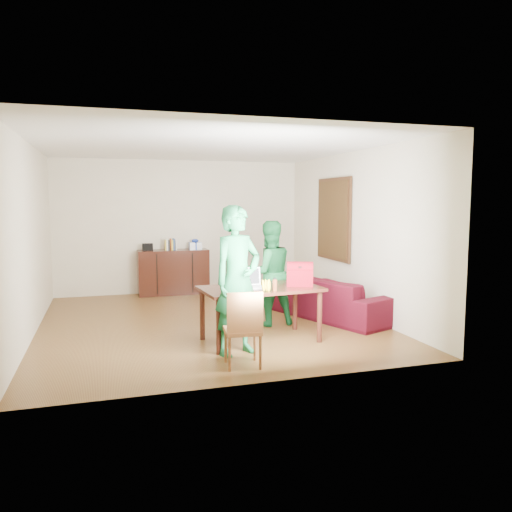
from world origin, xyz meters
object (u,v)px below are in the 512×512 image
object	(u,v)px
person_near	(237,280)
person_far	(269,273)
chair	(243,344)
bottle	(275,284)
red_bag	(300,276)
table	(260,294)
laptop	(249,285)
sofa	(330,297)

from	to	relation	value
person_near	person_far	xyz separation A→B (m)	(0.83, 1.28, -0.12)
chair	bottle	world-z (taller)	bottle
person_near	red_bag	distance (m)	1.06
chair	person_near	distance (m)	0.82
person_far	table	bearing A→B (deg)	61.14
bottle	laptop	bearing A→B (deg)	131.19
red_bag	sofa	bearing A→B (deg)	70.47
table	person_near	world-z (taller)	person_near
red_bag	bottle	bearing A→B (deg)	-127.55
person_near	person_far	distance (m)	1.53
table	bottle	bearing A→B (deg)	-78.83
table	bottle	world-z (taller)	bottle
bottle	sofa	world-z (taller)	bottle
person_far	sofa	world-z (taller)	person_far
sofa	bottle	bearing A→B (deg)	112.62
person_near	person_far	world-z (taller)	person_near
person_near	bottle	bearing A→B (deg)	-8.15
laptop	chair	bearing A→B (deg)	-101.80
person_near	laptop	world-z (taller)	person_near
red_bag	person_near	bearing A→B (deg)	-135.67
chair	bottle	size ratio (longest dim) A/B	5.19
chair	table	bearing A→B (deg)	67.69
bottle	chair	bearing A→B (deg)	-133.96
table	person_near	size ratio (longest dim) A/B	0.90
sofa	person_near	bearing A→B (deg)	106.32
table	person_far	xyz separation A→B (m)	(0.40, 0.83, 0.15)
table	sofa	size ratio (longest dim) A/B	0.72
table	bottle	xyz separation A→B (m)	(0.09, -0.32, 0.18)
person_near	sofa	size ratio (longest dim) A/B	0.81
person_near	laptop	size ratio (longest dim) A/B	4.60
chair	bottle	bearing A→B (deg)	52.07
table	laptop	world-z (taller)	laptop
table	red_bag	size ratio (longest dim) A/B	4.68
person_far	laptop	distance (m)	1.02
table	laptop	bearing A→B (deg)	-179.98
chair	laptop	bearing A→B (deg)	75.98
person_near	bottle	world-z (taller)	person_near
table	chair	world-z (taller)	chair
table	chair	distance (m)	1.13
table	chair	size ratio (longest dim) A/B	1.85
laptop	red_bag	distance (m)	0.72
red_bag	laptop	bearing A→B (deg)	-160.69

